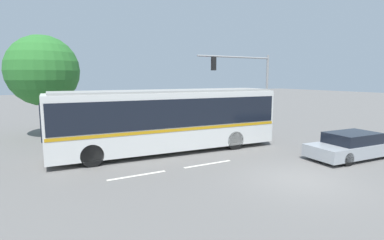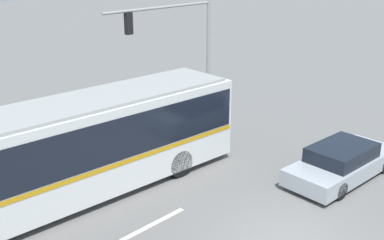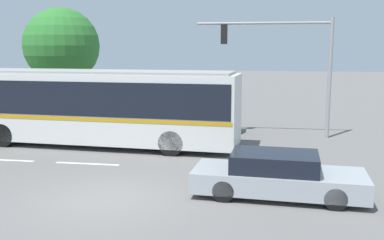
% 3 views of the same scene
% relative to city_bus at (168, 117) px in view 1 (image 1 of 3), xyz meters
% --- Properties ---
extents(ground_plane, '(140.00, 140.00, 0.00)m').
position_rel_city_bus_xyz_m(ground_plane, '(2.54, -6.43, -1.83)').
color(ground_plane, slate).
extents(city_bus, '(11.89, 3.20, 3.22)m').
position_rel_city_bus_xyz_m(city_bus, '(0.00, 0.00, 0.00)').
color(city_bus, silver).
rests_on(city_bus, ground).
extents(sedan_foreground, '(4.91, 2.12, 1.25)m').
position_rel_city_bus_xyz_m(sedan_foreground, '(7.29, -5.48, -1.24)').
color(sedan_foreground, '#9EA3A8').
rests_on(sedan_foreground, ground).
extents(traffic_light_pole, '(6.24, 0.24, 5.54)m').
position_rel_city_bus_xyz_m(traffic_light_pole, '(8.09, 3.30, 1.99)').
color(traffic_light_pole, gray).
rests_on(traffic_light_pole, ground).
extents(flowering_hedge, '(6.88, 1.22, 1.82)m').
position_rel_city_bus_xyz_m(flowering_hedge, '(2.16, 3.74, -0.94)').
color(flowering_hedge, '#286028').
rests_on(flowering_hedge, ground).
extents(street_tree_left, '(4.55, 4.55, 6.57)m').
position_rel_city_bus_xyz_m(street_tree_left, '(-5.31, 7.75, 2.45)').
color(street_tree_left, brown).
rests_on(street_tree_left, ground).
extents(lane_stripe_near, '(2.40, 0.16, 0.01)m').
position_rel_city_bus_xyz_m(lane_stripe_near, '(0.59, -3.02, -1.83)').
color(lane_stripe_near, silver).
rests_on(lane_stripe_near, ground).
extents(lane_stripe_mid, '(2.40, 0.16, 0.01)m').
position_rel_city_bus_xyz_m(lane_stripe_mid, '(-2.71, -3.01, -1.83)').
color(lane_stripe_mid, silver).
rests_on(lane_stripe_mid, ground).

